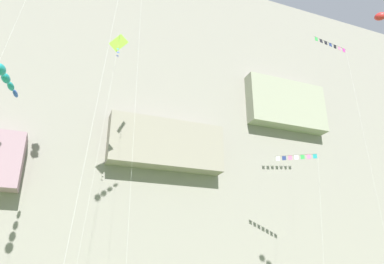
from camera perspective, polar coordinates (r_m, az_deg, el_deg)
cliff_face at (r=70.72m, az=-7.14°, el=-0.04°), size 180.00×28.22×57.63m
kite_diamond_far_right at (r=44.12m, az=-11.55°, el=12.81°), size 3.68×4.48×29.31m
kite_banner_near_cliff at (r=55.88m, az=21.21°, el=11.53°), size 6.41×4.07×33.74m
kite_banner_high_left at (r=52.48m, az=16.15°, el=-4.22°), size 4.92×6.17×18.58m
kite_windsock_far_left at (r=38.38m, az=-27.21°, el=7.57°), size 1.79×10.03×20.44m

